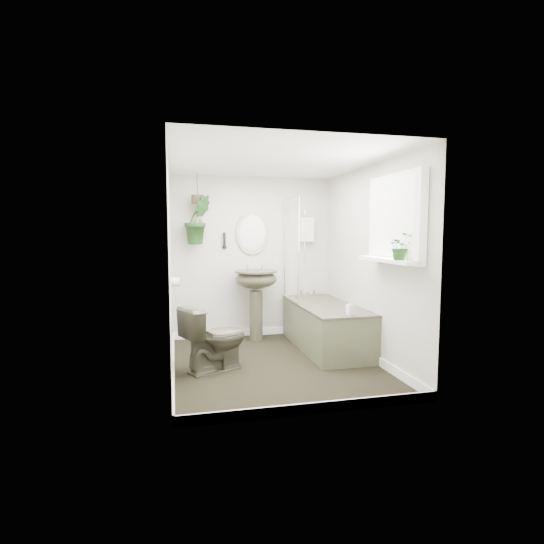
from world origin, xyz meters
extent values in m
cube|color=black|center=(0.00, 0.00, -0.01)|extent=(2.30, 2.80, 0.02)
cube|color=white|center=(0.00, 0.00, 2.31)|extent=(2.30, 2.80, 0.02)
cube|color=beige|center=(0.00, 1.41, 1.15)|extent=(2.30, 0.02, 2.30)
cube|color=beige|center=(0.00, -1.41, 1.15)|extent=(2.30, 0.02, 2.30)
cube|color=beige|center=(-1.16, 0.00, 1.15)|extent=(0.02, 2.80, 2.30)
cube|color=beige|center=(1.16, 0.00, 1.15)|extent=(0.02, 2.80, 2.30)
cube|color=white|center=(0.00, 0.00, 0.05)|extent=(2.30, 2.80, 0.10)
cube|color=white|center=(0.80, 1.34, 1.55)|extent=(0.20, 0.10, 0.35)
ellipsoid|color=tan|center=(-0.01, 1.37, 1.50)|extent=(0.46, 0.03, 0.62)
cylinder|color=black|center=(-0.41, 1.36, 1.40)|extent=(0.04, 0.04, 0.22)
cylinder|color=white|center=(-1.10, 0.70, 0.90)|extent=(0.11, 0.11, 0.11)
cube|color=white|center=(1.09, -0.70, 1.65)|extent=(0.08, 1.00, 0.90)
cube|color=white|center=(1.02, -0.70, 1.23)|extent=(0.18, 1.00, 0.04)
cube|color=white|center=(1.04, -0.70, 1.65)|extent=(0.01, 0.86, 0.76)
imported|color=#393829|center=(-0.69, -0.07, 0.36)|extent=(0.82, 0.66, 0.73)
imported|color=black|center=(0.98, -1.00, 1.38)|extent=(0.25, 0.23, 0.26)
imported|color=black|center=(-0.78, 1.25, 1.68)|extent=(0.43, 0.38, 0.67)
imported|color=black|center=(0.82, -0.23, 0.67)|extent=(0.09, 0.09, 0.17)
cylinder|color=#423820|center=(-0.78, 1.25, 1.95)|extent=(0.16, 0.16, 0.12)
camera|label=1|loc=(-1.11, -4.63, 1.52)|focal=28.00mm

